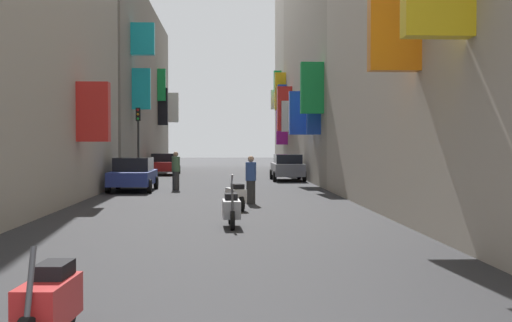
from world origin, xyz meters
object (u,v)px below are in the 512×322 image
Objects in this scene: traffic_light_near_corner at (138,131)px; scooter_white at (236,195)px; pedestrian_crossing at (251,180)px; pedestrian_near_left at (176,171)px; scooter_silver at (231,209)px; parked_car_red at (164,164)px; scooter_red at (49,302)px; parked_car_grey at (287,167)px; parked_car_blue at (133,174)px.

scooter_white is at bearing -72.83° from traffic_light_near_corner.
pedestrian_crossing is 0.96× the size of pedestrian_near_left.
scooter_silver is 14.13m from pedestrian_near_left.
pedestrian_crossing is (5.11, -22.89, 0.09)m from parked_car_red.
scooter_red is at bearing -101.24° from scooter_silver.
scooter_red is at bearing -86.65° from parked_car_red.
pedestrian_near_left is at bearing -126.50° from parked_car_grey.
scooter_silver is 6.74m from pedestrian_crossing.
pedestrian_near_left is (-2.62, 9.37, 0.43)m from scooter_white.
parked_car_blue is at bearing -133.08° from parked_car_grey.
traffic_light_near_corner is (-5.13, 21.77, 2.40)m from scooter_silver.
scooter_red is 1.06× the size of pedestrian_near_left.
scooter_white is 18.19m from traffic_light_near_corner.
scooter_white is 9.74m from pedestrian_near_left.
pedestrian_crossing is (5.07, -6.86, 0.07)m from parked_car_blue.
parked_car_grey is (7.79, -7.74, 0.03)m from parked_car_red.
scooter_silver is 1.05× the size of pedestrian_crossing.
parked_car_grey is 1.00× the size of traffic_light_near_corner.
parked_car_grey is 11.36m from parked_car_blue.
parked_car_red is 2.12× the size of scooter_white.
parked_car_red is 10.98m from parked_car_grey.
scooter_red is (-5.46, -32.04, -0.33)m from parked_car_grey.
pedestrian_crossing is (0.56, 2.14, 0.39)m from scooter_white.
scooter_silver is at bearing -92.37° from scooter_white.
pedestrian_near_left is 0.42× the size of traffic_light_near_corner.
parked_car_grey is at bearing 80.32° from scooter_red.
parked_car_red is 23.45m from pedestrian_crossing.
scooter_red is 17.12m from pedestrian_crossing.
parked_car_red is at bearing 84.31° from traffic_light_near_corner.
scooter_white is 14.91m from scooter_red.
scooter_silver is at bearing -72.30° from parked_car_blue.
scooter_red is (2.29, -23.74, -0.32)m from parked_car_blue.
traffic_light_near_corner reaches higher than parked_car_blue.
parked_car_grey is 0.97× the size of parked_car_blue.
parked_car_blue is 23.85m from scooter_red.
scooter_white is at bearing -100.64° from parked_car_grey.
parked_car_grey is 2.22× the size of scooter_white.
scooter_white is (4.54, -25.03, -0.30)m from parked_car_red.
traffic_light_near_corner is at bearing 108.99° from pedestrian_near_left.
scooter_red is at bearing -89.05° from pedestrian_near_left.
scooter_silver is at bearing -81.62° from parked_car_red.
parked_car_red reaches higher than scooter_silver.
traffic_light_near_corner is (-2.71, 7.86, 1.97)m from pedestrian_near_left.
pedestrian_crossing is at bearing -68.69° from traffic_light_near_corner.
parked_car_blue reaches higher than scooter_white.
scooter_red is at bearing -99.34° from pedestrian_crossing.
traffic_light_near_corner is at bearing -95.69° from parked_car_red.
pedestrian_near_left is (-0.40, 24.11, 0.43)m from scooter_red.
pedestrian_crossing is at bearing 80.66° from scooter_red.
scooter_white is at bearing -74.40° from pedestrian_near_left.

